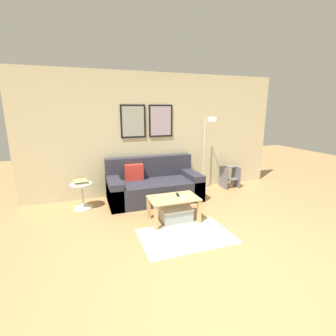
# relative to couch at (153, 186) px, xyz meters

# --- Properties ---
(ground_plane) EXTENTS (16.00, 16.00, 0.00)m
(ground_plane) POSITION_rel_couch_xyz_m (0.25, -2.61, -0.28)
(ground_plane) COLOR tan
(wall_back) EXTENTS (5.60, 0.09, 2.55)m
(wall_back) POSITION_rel_couch_xyz_m (0.24, 0.47, 1.00)
(wall_back) COLOR #C6BC93
(wall_back) RESTS_ON ground_plane
(area_rug) EXTENTS (1.34, 0.89, 0.01)m
(area_rug) POSITION_rel_couch_xyz_m (0.03, -1.62, -0.28)
(area_rug) COLOR #B2B79E
(area_rug) RESTS_ON ground_plane
(couch) EXTENTS (1.85, 0.91, 0.84)m
(couch) POSITION_rel_couch_xyz_m (0.00, 0.00, 0.00)
(couch) COLOR #2D2D38
(couch) RESTS_ON ground_plane
(coffee_table) EXTENTS (0.81, 0.50, 0.41)m
(coffee_table) POSITION_rel_couch_xyz_m (0.03, -1.08, 0.04)
(coffee_table) COLOR tan
(coffee_table) RESTS_ON ground_plane
(storage_bin) EXTENTS (0.52, 0.45, 0.23)m
(storage_bin) POSITION_rel_couch_xyz_m (0.07, -1.05, -0.17)
(storage_bin) COLOR #9EA3A8
(storage_bin) RESTS_ON ground_plane
(floor_lamp) EXTENTS (0.22, 0.55, 1.66)m
(floor_lamp) POSITION_rel_couch_xyz_m (1.26, 0.02, 0.97)
(floor_lamp) COLOR silver
(floor_lamp) RESTS_ON ground_plane
(side_table) EXTENTS (0.39, 0.39, 0.48)m
(side_table) POSITION_rel_couch_xyz_m (-1.38, -0.03, 0.01)
(side_table) COLOR silver
(side_table) RESTS_ON ground_plane
(book_stack) EXTENTS (0.25, 0.19, 0.08)m
(book_stack) POSITION_rel_couch_xyz_m (-1.39, -0.03, 0.24)
(book_stack) COLOR #D18438
(book_stack) RESTS_ON side_table
(remote_control) EXTENTS (0.07, 0.15, 0.02)m
(remote_control) POSITION_rel_couch_xyz_m (0.14, -1.00, 0.13)
(remote_control) COLOR black
(remote_control) RESTS_ON coffee_table
(cell_phone) EXTENTS (0.08, 0.15, 0.01)m
(cell_phone) POSITION_rel_couch_xyz_m (0.19, -1.14, 0.13)
(cell_phone) COLOR silver
(cell_phone) RESTS_ON coffee_table
(step_stool) EXTENTS (0.37, 0.33, 0.49)m
(step_stool) POSITION_rel_couch_xyz_m (1.92, 0.15, -0.02)
(step_stool) COLOR slate
(step_stool) RESTS_ON ground_plane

